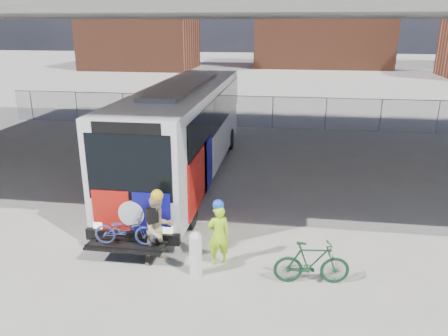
% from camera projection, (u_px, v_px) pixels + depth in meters
% --- Properties ---
extents(ground, '(160.00, 160.00, 0.00)m').
position_uv_depth(ground, '(225.00, 209.00, 14.28)').
color(ground, '#9E9991').
rests_on(ground, ground).
extents(bus, '(2.67, 12.90, 3.69)m').
position_uv_depth(bus, '(185.00, 124.00, 16.70)').
color(bus, silver).
rests_on(bus, ground).
extents(overpass, '(40.00, 16.00, 7.95)m').
position_uv_depth(overpass, '(241.00, 2.00, 15.97)').
color(overpass, '#605E59').
rests_on(overpass, ground).
extents(chainlink_fence, '(30.00, 0.06, 30.00)m').
position_uv_depth(chainlink_fence, '(255.00, 103.00, 25.09)').
color(chainlink_fence, gray).
rests_on(chainlink_fence, ground).
extents(brick_buildings, '(54.00, 22.00, 12.00)m').
position_uv_depth(brick_buildings, '(288.00, 26.00, 57.65)').
color(brick_buildings, brown).
rests_on(brick_buildings, ground).
extents(bollard, '(0.30, 0.30, 1.14)m').
position_uv_depth(bollard, '(196.00, 252.00, 10.39)').
color(bollard, silver).
rests_on(bollard, ground).
extents(cyclist_hivis, '(0.68, 0.58, 1.74)m').
position_uv_depth(cyclist_hivis, '(218.00, 233.00, 10.82)').
color(cyclist_hivis, '#B7FF1A').
rests_on(cyclist_hivis, ground).
extents(cyclist_tan, '(1.09, 1.09, 1.95)m').
position_uv_depth(cyclist_tan, '(159.00, 228.00, 10.91)').
color(cyclist_tan, tan).
rests_on(cyclist_tan, ground).
extents(bike_parked, '(1.81, 0.69, 1.06)m').
position_uv_depth(bike_parked, '(312.00, 263.00, 10.09)').
color(bike_parked, '#133B1F').
rests_on(bike_parked, ground).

